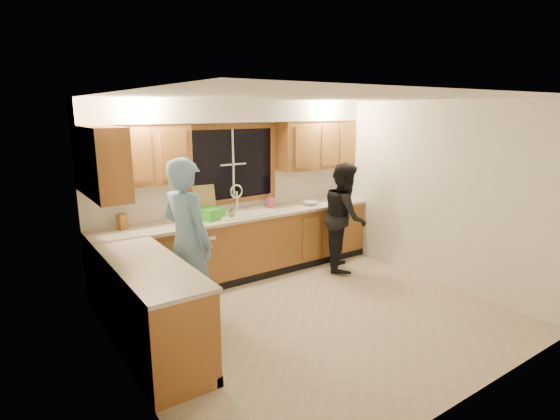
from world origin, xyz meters
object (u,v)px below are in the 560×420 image
at_px(dish_crate, 209,213).
at_px(soap_bottle, 270,200).
at_px(stove, 171,332).
at_px(knife_block, 122,222).
at_px(dishwasher, 190,260).
at_px(woman, 345,217).
at_px(bowl, 310,203).
at_px(sink, 244,218).
at_px(man, 187,242).

height_order(dish_crate, soap_bottle, soap_bottle).
xyz_separation_m(stove, knife_block, (0.15, 1.97, 0.57)).
height_order(dishwasher, knife_block, knife_block).
relative_size(dishwasher, woman, 0.51).
xyz_separation_m(dish_crate, bowl, (1.69, -0.08, -0.05)).
bearing_deg(knife_block, stove, -115.42).
height_order(sink, soap_bottle, sink).
bearing_deg(knife_block, dish_crate, -27.23).
xyz_separation_m(knife_block, dish_crate, (1.13, -0.12, -0.02)).
distance_m(sink, stove, 2.60).
bearing_deg(sink, soap_bottle, 16.38).
bearing_deg(stove, dish_crate, 55.23).
height_order(dishwasher, stove, stove).
distance_m(stove, dish_crate, 2.31).
bearing_deg(woman, dishwasher, 113.32).
distance_m(stove, soap_bottle, 3.14).
xyz_separation_m(knife_block, bowl, (2.81, -0.20, -0.07)).
relative_size(soap_bottle, bowl, 0.94).
relative_size(dishwasher, soap_bottle, 3.87).
bearing_deg(stove, dishwasher, 62.31).
bearing_deg(woman, man, 134.47).
relative_size(woman, soap_bottle, 7.63).
distance_m(stove, woman, 3.43).
xyz_separation_m(sink, stove, (-1.80, -1.82, -0.41)).
distance_m(woman, knife_block, 3.13).
bearing_deg(man, knife_block, 4.51).
height_order(sink, bowl, sink).
bearing_deg(knife_block, woman, -34.74).
xyz_separation_m(sink, man, (-1.23, -0.90, 0.08)).
relative_size(dishwasher, man, 0.44).
bearing_deg(soap_bottle, dishwasher, -172.78).
distance_m(woman, soap_bottle, 1.15).
xyz_separation_m(soap_bottle, bowl, (0.61, -0.22, -0.08)).
bearing_deg(man, dishwasher, -40.53).
distance_m(dishwasher, man, 1.10).
bearing_deg(bowl, woman, -67.52).
relative_size(knife_block, dish_crate, 0.60).
bearing_deg(bowl, knife_block, 175.87).
distance_m(man, dish_crate, 1.16).
relative_size(stove, dish_crate, 2.79).
relative_size(sink, man, 0.46).
height_order(sink, man, man).
height_order(stove, dish_crate, dish_crate).
distance_m(dish_crate, bowl, 1.69).
xyz_separation_m(dishwasher, man, (-0.38, -0.88, 0.53)).
height_order(man, soap_bottle, man).
height_order(dishwasher, woman, woman).
height_order(dishwasher, dish_crate, dish_crate).
relative_size(stove, man, 0.48).
xyz_separation_m(sink, soap_bottle, (0.56, 0.16, 0.16)).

